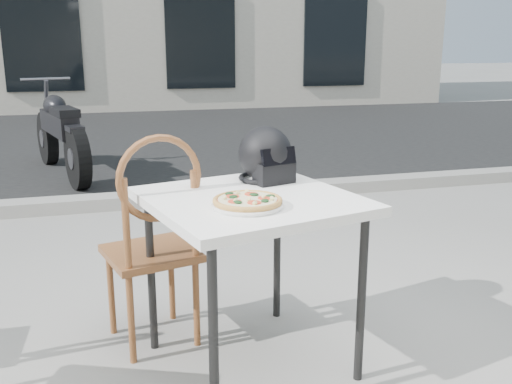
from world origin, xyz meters
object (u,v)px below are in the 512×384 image
object	(u,v)px
cafe_chair_main	(155,231)
motorcycle	(60,134)
plate	(248,205)
cafe_table_main	(251,212)
helmet	(266,157)
pizza	(248,200)

from	to	relation	value
cafe_chair_main	motorcycle	world-z (taller)	motorcycle
plate	cafe_chair_main	distance (m)	0.61
cafe_table_main	helmet	bearing A→B (deg)	61.14
motorcycle	plate	bearing A→B (deg)	-92.95
pizza	cafe_chair_main	bearing A→B (deg)	127.64
helmet	cafe_chair_main	xyz separation A→B (m)	(-0.55, 0.00, -0.34)
cafe_table_main	plate	xyz separation A→B (m)	(-0.06, -0.17, 0.08)
cafe_table_main	cafe_chair_main	world-z (taller)	cafe_chair_main
cafe_table_main	cafe_chair_main	xyz separation A→B (m)	(-0.40, 0.28, -0.14)
pizza	helmet	size ratio (longest dim) A/B	1.13
plate	helmet	size ratio (longest dim) A/B	1.05
plate	pizza	world-z (taller)	pizza
cafe_chair_main	plate	bearing A→B (deg)	113.34
cafe_table_main	pizza	distance (m)	0.21
cafe_chair_main	pizza	bearing A→B (deg)	113.37
pizza	helmet	distance (m)	0.50
helmet	motorcycle	xyz separation A→B (m)	(-1.22, 4.23, -0.46)
cafe_table_main	motorcycle	world-z (taller)	motorcycle
plate	pizza	xyz separation A→B (m)	(0.00, 0.00, 0.02)
cafe_table_main	helmet	world-z (taller)	helmet
pizza	cafe_table_main	bearing A→B (deg)	70.93
pizza	plate	bearing A→B (deg)	-128.55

